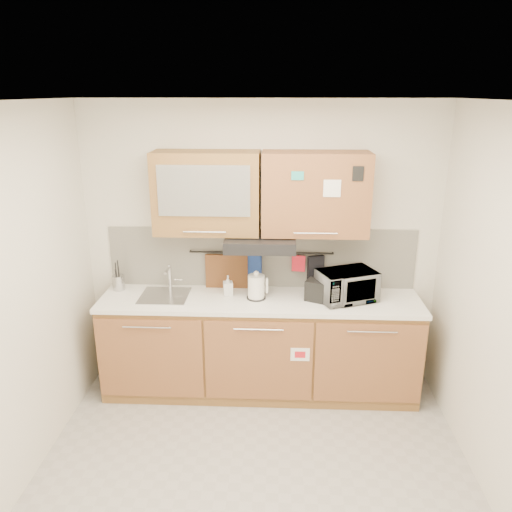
{
  "coord_description": "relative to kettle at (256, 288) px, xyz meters",
  "views": [
    {
      "loc": [
        0.15,
        -2.85,
        2.65
      ],
      "look_at": [
        -0.03,
        1.05,
        1.36
      ],
      "focal_mm": 35.0,
      "sensor_mm": 36.0,
      "label": 1
    }
  ],
  "objects": [
    {
      "name": "microwave",
      "position": [
        0.78,
        0.0,
        0.03
      ],
      "size": [
        0.57,
        0.48,
        0.27
      ],
      "primitive_type": "imported",
      "rotation": [
        0.0,
        0.0,
        0.39
      ],
      "color": "#999999",
      "rests_on": "countertop"
    },
    {
      "name": "utensil_crock",
      "position": [
        -1.27,
        0.15,
        -0.03
      ],
      "size": [
        0.15,
        0.15,
        0.28
      ],
      "rotation": [
        0.0,
        0.0,
        -0.39
      ],
      "color": "#B0B1B5",
      "rests_on": "countertop"
    },
    {
      "name": "toaster",
      "position": [
        0.55,
        -0.03,
        -0.01
      ],
      "size": [
        0.28,
        0.23,
        0.18
      ],
      "rotation": [
        0.0,
        0.0,
        -0.43
      ],
      "color": "black",
      "rests_on": "countertop"
    },
    {
      "name": "range_hood",
      "position": [
        0.03,
        0.06,
        0.4
      ],
      "size": [
        0.6,
        0.46,
        0.1
      ],
      "primitive_type": "cube",
      "color": "black",
      "rests_on": "upper_cabinets"
    },
    {
      "name": "wall_back",
      "position": [
        0.03,
        0.31,
        0.28
      ],
      "size": [
        3.2,
        0.0,
        3.2
      ],
      "primitive_type": "plane",
      "rotation": [
        1.57,
        0.0,
        0.0
      ],
      "color": "silver",
      "rests_on": "ground"
    },
    {
      "name": "wall_right",
      "position": [
        1.63,
        -1.19,
        0.28
      ],
      "size": [
        0.0,
        3.0,
        3.0
      ],
      "primitive_type": "plane",
      "rotation": [
        1.57,
        0.0,
        -1.57
      ],
      "color": "silver",
      "rests_on": "ground"
    },
    {
      "name": "cutting_board",
      "position": [
        -0.28,
        0.24,
        -0.02
      ],
      "size": [
        0.39,
        0.03,
        0.48
      ],
      "primitive_type": "cube",
      "rotation": [
        0.0,
        0.0,
        -0.01
      ],
      "color": "brown",
      "rests_on": "utensil_rail"
    },
    {
      "name": "floor",
      "position": [
        0.03,
        -1.19,
        -1.02
      ],
      "size": [
        3.2,
        3.2,
        0.0
      ],
      "primitive_type": "plane",
      "color": "#9E9993",
      "rests_on": "ground"
    },
    {
      "name": "wall_left",
      "position": [
        -1.57,
        -1.19,
        0.28
      ],
      "size": [
        0.0,
        3.0,
        3.0
      ],
      "primitive_type": "plane",
      "rotation": [
        1.57,
        0.0,
        1.57
      ],
      "color": "silver",
      "rests_on": "ground"
    },
    {
      "name": "countertop",
      "position": [
        0.03,
        -0.0,
        -0.12
      ],
      "size": [
        2.82,
        0.62,
        0.04
      ],
      "primitive_type": "cube",
      "color": "white",
      "rests_on": "base_cabinet"
    },
    {
      "name": "ceiling",
      "position": [
        0.03,
        -1.19,
        1.58
      ],
      "size": [
        3.2,
        3.2,
        0.0
      ],
      "primitive_type": "plane",
      "rotation": [
        3.14,
        0.0,
        0.0
      ],
      "color": "white",
      "rests_on": "wall_back"
    },
    {
      "name": "oven_mitt",
      "position": [
        -0.03,
        0.24,
        0.11
      ],
      "size": [
        0.14,
        0.07,
        0.22
      ],
      "primitive_type": "cube",
      "rotation": [
        0.0,
        0.0,
        -0.3
      ],
      "color": "navy",
      "rests_on": "utensil_rail"
    },
    {
      "name": "backsplash",
      "position": [
        0.03,
        0.3,
        0.18
      ],
      "size": [
        2.8,
        0.02,
        0.56
      ],
      "primitive_type": "cube",
      "color": "silver",
      "rests_on": "countertop"
    },
    {
      "name": "utensil_rail",
      "position": [
        0.03,
        0.26,
        0.24
      ],
      "size": [
        1.3,
        0.02,
        0.02
      ],
      "primitive_type": "cylinder",
      "rotation": [
        0.0,
        1.57,
        0.0
      ],
      "color": "black",
      "rests_on": "backsplash"
    },
    {
      "name": "base_cabinet",
      "position": [
        0.03,
        0.0,
        -0.62
      ],
      "size": [
        2.8,
        0.64,
        0.88
      ],
      "color": "olive",
      "rests_on": "floor"
    },
    {
      "name": "soap_bottle",
      "position": [
        -0.26,
        0.07,
        -0.01
      ],
      "size": [
        0.1,
        0.1,
        0.18
      ],
      "primitive_type": "imported",
      "rotation": [
        0.0,
        0.0,
        0.2
      ],
      "color": "#999999",
      "rests_on": "countertop"
    },
    {
      "name": "dark_pouch",
      "position": [
        0.53,
        0.24,
        0.1
      ],
      "size": [
        0.16,
        0.1,
        0.24
      ],
      "primitive_type": "cube",
      "rotation": [
        0.0,
        0.0,
        0.37
      ],
      "color": "black",
      "rests_on": "utensil_rail"
    },
    {
      "name": "pot_holder",
      "position": [
        0.37,
        0.24,
        0.14
      ],
      "size": [
        0.12,
        0.04,
        0.15
      ],
      "primitive_type": "cube",
      "rotation": [
        0.0,
        0.0,
        -0.15
      ],
      "color": "red",
      "rests_on": "utensil_rail"
    },
    {
      "name": "kettle",
      "position": [
        0.0,
        0.0,
        0.0
      ],
      "size": [
        0.19,
        0.17,
        0.26
      ],
      "rotation": [
        0.0,
        0.0,
        0.19
      ],
      "color": "white",
      "rests_on": "countertop"
    },
    {
      "name": "upper_cabinets",
      "position": [
        0.03,
        0.13,
        0.81
      ],
      "size": [
        1.82,
        0.37,
        0.7
      ],
      "color": "olive",
      "rests_on": "wall_back"
    },
    {
      "name": "sink",
      "position": [
        -0.82,
        0.02,
        -0.1
      ],
      "size": [
        0.42,
        0.4,
        0.26
      ],
      "color": "silver",
      "rests_on": "countertop"
    }
  ]
}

